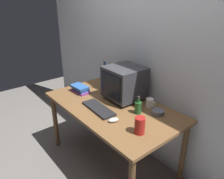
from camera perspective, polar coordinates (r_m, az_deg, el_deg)
ground_plane at (r=2.75m, az=-0.00°, el=-18.13°), size 6.00×6.00×0.00m
back_wall at (r=2.45m, az=8.89°, el=9.65°), size 4.00×0.08×2.50m
desk at (r=2.36m, az=-0.00°, el=-5.97°), size 1.50×0.84×0.75m
crt_monitor at (r=2.38m, az=3.27°, el=1.79°), size 0.39×0.40×0.37m
keyboard at (r=2.23m, az=-3.56°, el=-5.00°), size 0.43×0.18×0.02m
computer_mouse at (r=2.02m, az=0.37°, el=-7.97°), size 0.09×0.11×0.04m
bottle_tall at (r=2.63m, az=-1.83°, el=2.80°), size 0.08×0.08×0.38m
bottle_short at (r=2.15m, az=6.84°, el=-4.57°), size 0.07×0.07×0.19m
book_stack at (r=2.62m, az=-8.31°, el=0.16°), size 0.24×0.15×0.08m
mug at (r=2.30m, az=9.88°, el=-3.45°), size 0.12×0.08×0.09m
cd_spindle at (r=2.18m, az=11.92°, el=-5.80°), size 0.12×0.12×0.04m
metal_canister at (r=1.85m, az=7.29°, el=-9.32°), size 0.09×0.09×0.15m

